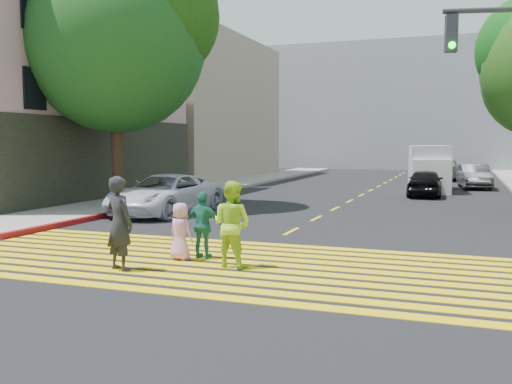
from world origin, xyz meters
The scene contains 18 objects.
ground centered at (0.00, 0.00, 0.00)m, with size 120.00×120.00×0.00m, color black.
sidewalk_left centered at (-8.50, 22.00, 0.07)m, with size 3.00×40.00×0.15m, color gray.
curb_red centered at (-6.90, 6.00, 0.08)m, with size 0.20×8.00×0.16m, color maroon.
crosswalk centered at (0.00, 1.28, 0.01)m, with size 13.40×5.30×0.01m.
lane_line centered at (0.00, 22.50, 0.01)m, with size 0.12×34.40×0.01m.
building_left_pink centered at (-16.00, 12.00, 4.58)m, with size 12.10×14.10×11.00m.
building_left_tan centered at (-16.00, 28.00, 5.00)m, with size 12.00×16.00×10.00m, color tan.
backdrop_block centered at (0.00, 48.00, 6.00)m, with size 30.00×8.00×12.00m, color gray.
tree_left centered at (-8.17, 9.67, 6.85)m, with size 8.59×8.31×10.16m.
pedestrian_man centered at (-1.83, -0.02, 0.96)m, with size 0.70×0.46×1.92m, color #232427.
pedestrian_woman centered at (0.18, 1.05, 0.90)m, with size 0.87×0.68×1.79m, color #A9DF29.
pedestrian_child centered at (-1.15, 1.30, 0.64)m, with size 0.62×0.40×1.27m, color #DA8DC0.
pedestrian_extra centered at (-0.75, 1.62, 0.75)m, with size 0.88×0.37×1.50m, color #237966.
white_sedan centered at (-5.43, 8.31, 0.71)m, with size 2.37×5.14×1.43m, color silver.
dark_car_near centered at (2.96, 18.49, 0.66)m, with size 1.55×3.86×1.31m, color black.
silver_car centered at (3.45, 31.22, 0.72)m, with size 2.02×4.97×1.44m, color #909CAB.
dark_car_parked centered at (5.22, 24.32, 0.68)m, with size 1.44×4.13×1.36m, color #28282A.
white_van centered at (2.93, 21.63, 1.14)m, with size 2.50×5.29×2.40m.
Camera 1 is at (4.65, -9.75, 2.60)m, focal length 40.00 mm.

